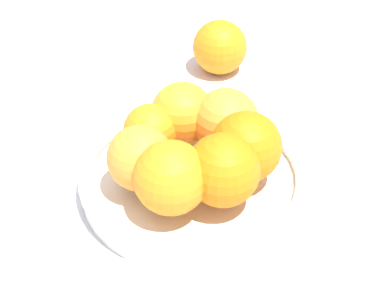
% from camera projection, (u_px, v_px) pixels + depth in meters
% --- Properties ---
extents(ground_plane, '(4.00, 4.00, 0.00)m').
position_uv_depth(ground_plane, '(192.00, 190.00, 0.77)').
color(ground_plane, silver).
extents(fruit_bowl, '(0.27, 0.27, 0.03)m').
position_uv_depth(fruit_bowl, '(192.00, 180.00, 0.76)').
color(fruit_bowl, silver).
rests_on(fruit_bowl, ground_plane).
extents(orange_pile, '(0.19, 0.20, 0.08)m').
position_uv_depth(orange_pile, '(196.00, 146.00, 0.72)').
color(orange_pile, orange).
rests_on(orange_pile, fruit_bowl).
extents(stray_orange, '(0.08, 0.08, 0.08)m').
position_uv_depth(stray_orange, '(220.00, 47.00, 0.96)').
color(stray_orange, orange).
rests_on(stray_orange, ground_plane).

